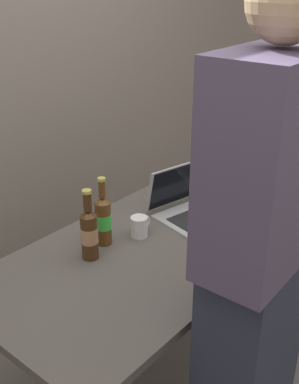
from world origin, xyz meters
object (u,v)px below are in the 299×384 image
laptop (191,204)px  coffee_mug (140,226)px  person_figure (257,270)px  beer_bottle_brown (103,219)px  beer_bottle_amber (89,232)px

laptop → coffee_mug: 0.31m
laptop → coffee_mug: laptop is taller
person_figure → coffee_mug: (0.20, 0.64, -0.16)m
person_figure → coffee_mug: size_ratio=17.09×
coffee_mug → beer_bottle_brown: bearing=151.9°
beer_bottle_brown → coffee_mug: 0.17m
laptop → person_figure: (-0.51, -0.60, 0.16)m
beer_bottle_amber → beer_bottle_brown: size_ratio=0.99×
beer_bottle_brown → coffee_mug: (0.14, -0.07, -0.07)m
laptop → beer_bottle_brown: bearing=165.1°
beer_bottle_brown → person_figure: 0.73m
person_figure → beer_bottle_brown: bearing=85.5°
laptop → beer_bottle_amber: 0.57m
beer_bottle_amber → person_figure: bearing=-85.3°
beer_bottle_amber → coffee_mug: (0.25, -0.04, -0.07)m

